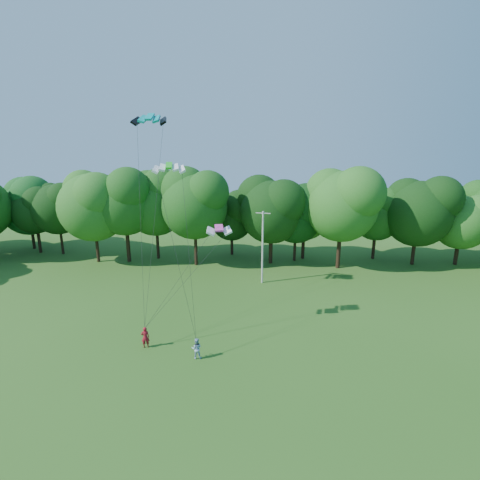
{
  "coord_description": "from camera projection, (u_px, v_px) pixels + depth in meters",
  "views": [
    {
      "loc": [
        2.49,
        -13.85,
        16.16
      ],
      "look_at": [
        0.31,
        13.0,
        8.94
      ],
      "focal_mm": 28.0,
      "sensor_mm": 36.0,
      "label": 1
    }
  ],
  "objects": [
    {
      "name": "kite_teal",
      "position": [
        150.0,
        117.0,
        34.49
      ],
      "size": [
        3.12,
        1.41,
        0.75
      ],
      "rotation": [
        0.0,
        0.0,
        0.02
      ],
      "color": "#059C9C",
      "rests_on": "ground"
    },
    {
      "name": "tree_back_west",
      "position": [
        27.0,
        199.0,
        55.61
      ],
      "size": [
        8.42,
        8.42,
        12.25
      ],
      "color": "black",
      "rests_on": "ground"
    },
    {
      "name": "kite_green",
      "position": [
        169.0,
        166.0,
        28.5
      ],
      "size": [
        2.59,
        1.55,
        0.51
      ],
      "rotation": [
        0.0,
        0.0,
        0.2
      ],
      "color": "#1ECD1F",
      "rests_on": "ground"
    },
    {
      "name": "kite_flyer_left",
      "position": [
        145.0,
        337.0,
        29.91
      ],
      "size": [
        0.74,
        0.57,
        1.79
      ],
      "primitive_type": "imported",
      "rotation": [
        0.0,
        0.0,
        3.38
      ],
      "color": "maroon",
      "rests_on": "ground"
    },
    {
      "name": "tree_back_center",
      "position": [
        296.0,
        210.0,
        50.06
      ],
      "size": [
        7.85,
        7.85,
        11.42
      ],
      "color": "#321C13",
      "rests_on": "ground"
    },
    {
      "name": "kite_pink",
      "position": [
        219.0,
        228.0,
        30.92
      ],
      "size": [
        2.22,
        1.41,
        0.47
      ],
      "rotation": [
        0.0,
        0.0,
        0.22
      ],
      "color": "#E840AA",
      "rests_on": "ground"
    },
    {
      "name": "kite_flyer_right",
      "position": [
        197.0,
        348.0,
        28.45
      ],
      "size": [
        0.85,
        0.69,
        1.64
      ],
      "primitive_type": "imported",
      "rotation": [
        0.0,
        0.0,
        3.23
      ],
      "color": "#9AB8D6",
      "rests_on": "ground"
    },
    {
      "name": "utility_pole",
      "position": [
        263.0,
        247.0,
        42.69
      ],
      "size": [
        1.68,
        0.42,
        8.48
      ],
      "rotation": [
        0.0,
        0.0,
        -0.2
      ],
      "color": "beige",
      "rests_on": "ground"
    }
  ]
}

